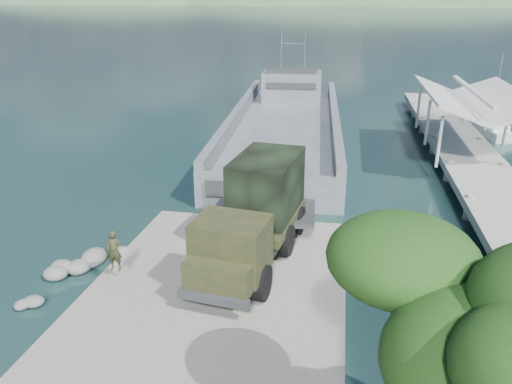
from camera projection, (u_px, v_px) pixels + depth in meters
name	position (u px, v px, depth m)	size (l,w,h in m)	color
ground	(214.00, 305.00, 19.34)	(1400.00, 1400.00, 0.00)	#163635
boat_ramp	(207.00, 314.00, 18.33)	(10.00, 18.00, 0.50)	slate
shoreline_rocks	(73.00, 283.00, 20.78)	(3.20, 5.60, 0.90)	#5E5E5B
distant_headlands	(392.00, 5.00, 523.82)	(1000.00, 240.00, 48.00)	#3B5C39
pier	(468.00, 146.00, 33.86)	(6.40, 44.00, 6.10)	gray
landing_craft	(285.00, 134.00, 39.88)	(9.70, 32.84, 9.65)	#4E565C
military_truck	(256.00, 213.00, 21.22)	(3.93, 9.13, 4.10)	black
soldier	(115.00, 259.00, 19.93)	(0.62, 0.41, 1.70)	black
sailboat_near	(491.00, 131.00, 42.41)	(2.83, 5.96, 6.98)	silver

